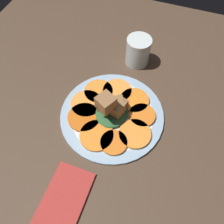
% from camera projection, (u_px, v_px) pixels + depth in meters
% --- Properties ---
extents(table_slab, '(1.20, 1.20, 0.02)m').
position_uv_depth(table_slab, '(112.00, 117.00, 0.65)').
color(table_slab, '#4C3828').
rests_on(table_slab, ground).
extents(plate, '(0.30, 0.30, 0.01)m').
position_uv_depth(plate, '(112.00, 115.00, 0.64)').
color(plate, '#99B7D1').
rests_on(plate, table_slab).
extents(carrot_slice_0, '(0.09, 0.09, 0.01)m').
position_uv_depth(carrot_slice_0, '(84.00, 117.00, 0.62)').
color(carrot_slice_0, orange).
rests_on(carrot_slice_0, plate).
extents(carrot_slice_1, '(0.09, 0.09, 0.01)m').
position_uv_depth(carrot_slice_1, '(97.00, 135.00, 0.59)').
color(carrot_slice_1, orange).
rests_on(carrot_slice_1, plate).
extents(carrot_slice_2, '(0.07, 0.07, 0.01)m').
position_uv_depth(carrot_slice_2, '(114.00, 142.00, 0.58)').
color(carrot_slice_2, orange).
rests_on(carrot_slice_2, plate).
extents(carrot_slice_3, '(0.09, 0.09, 0.01)m').
position_uv_depth(carrot_slice_3, '(135.00, 134.00, 0.60)').
color(carrot_slice_3, orange).
rests_on(carrot_slice_3, plate).
extents(carrot_slice_4, '(0.08, 0.08, 0.01)m').
position_uv_depth(carrot_slice_4, '(142.00, 115.00, 0.63)').
color(carrot_slice_4, orange).
rests_on(carrot_slice_4, plate).
extents(carrot_slice_5, '(0.09, 0.09, 0.01)m').
position_uv_depth(carrot_slice_5, '(134.00, 100.00, 0.65)').
color(carrot_slice_5, orange).
rests_on(carrot_slice_5, plate).
extents(carrot_slice_6, '(0.09, 0.09, 0.01)m').
position_uv_depth(carrot_slice_6, '(117.00, 91.00, 0.67)').
color(carrot_slice_6, '#F9953A').
rests_on(carrot_slice_6, plate).
extents(carrot_slice_7, '(0.09, 0.09, 0.01)m').
position_uv_depth(carrot_slice_7, '(99.00, 91.00, 0.67)').
color(carrot_slice_7, orange).
rests_on(carrot_slice_7, plate).
extents(carrot_slice_8, '(0.09, 0.09, 0.01)m').
position_uv_depth(carrot_slice_8, '(87.00, 104.00, 0.65)').
color(carrot_slice_8, '#F9963A').
rests_on(carrot_slice_8, plate).
extents(center_pile, '(0.10, 0.09, 0.10)m').
position_uv_depth(center_pile, '(112.00, 108.00, 0.60)').
color(center_pile, '#2D6033').
rests_on(center_pile, plate).
extents(fork, '(0.20, 0.04, 0.00)m').
position_uv_depth(fork, '(92.00, 107.00, 0.64)').
color(fork, '#B2B2B7').
rests_on(fork, plate).
extents(water_glass, '(0.08, 0.08, 0.09)m').
position_uv_depth(water_glass, '(138.00, 51.00, 0.71)').
color(water_glass, silver).
rests_on(water_glass, table_slab).
extents(napkin, '(0.16, 0.10, 0.01)m').
position_uv_depth(napkin, '(64.00, 200.00, 0.52)').
color(napkin, '#B2332D').
rests_on(napkin, table_slab).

